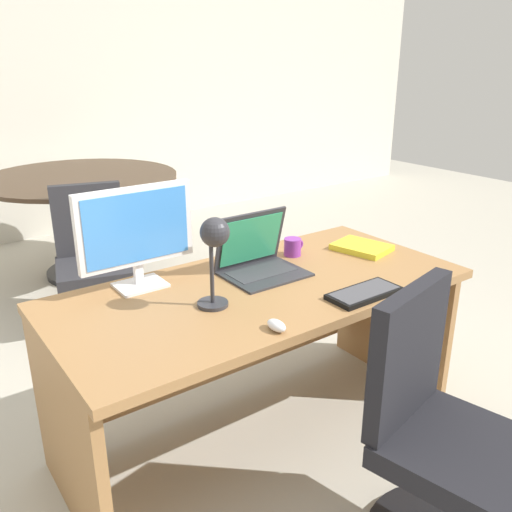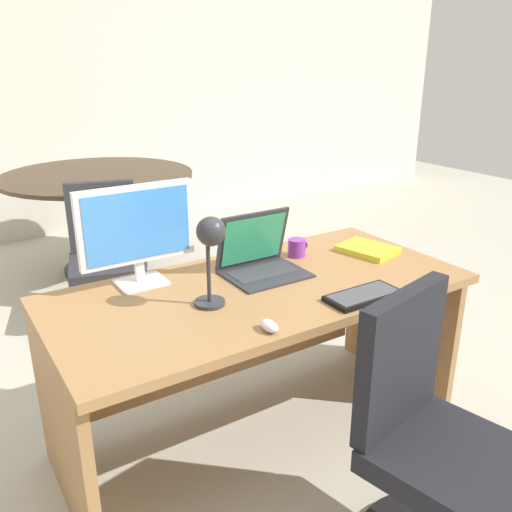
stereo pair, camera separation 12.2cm
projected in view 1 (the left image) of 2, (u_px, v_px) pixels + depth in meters
name	position (u px, v px, depth m)	size (l,w,h in m)	color
ground	(130.00, 314.00, 3.65)	(12.00, 12.00, 0.00)	#B7B2A3
back_wall	(20.00, 86.00, 4.78)	(10.00, 0.10, 2.80)	silver
desk	(255.00, 325.00, 2.36)	(1.76, 0.83, 0.74)	#9E7042
monitor	(136.00, 230.00, 2.16)	(0.49, 0.16, 0.42)	silver
laptop	(256.00, 254.00, 2.38)	(0.35, 0.29, 0.27)	#2D2D33
keyboard	(364.00, 293.00, 2.16)	(0.31, 0.14, 0.02)	black
mouse	(276.00, 325.00, 1.88)	(0.05, 0.09, 0.04)	silver
desk_lamp	(214.00, 244.00, 1.96)	(0.12, 0.14, 0.36)	#2D2D33
book	(362.00, 247.00, 2.66)	(0.26, 0.30, 0.03)	yellow
coffee_mug	(293.00, 247.00, 2.59)	(0.11, 0.08, 0.08)	purple
office_chair	(441.00, 454.00, 1.81)	(0.56, 0.57, 0.95)	black
meeting_table	(82.00, 200.00, 4.14)	(1.47, 1.47, 0.80)	black
meeting_chair_near	(95.00, 271.00, 3.45)	(0.57, 0.58, 0.89)	black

